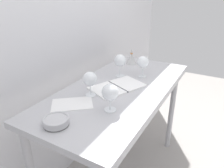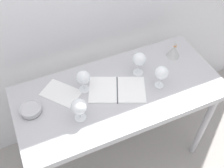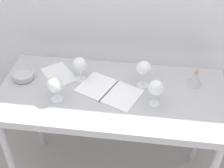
{
  "view_description": "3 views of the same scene",
  "coord_description": "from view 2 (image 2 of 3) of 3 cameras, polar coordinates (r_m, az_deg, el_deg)",
  "views": [
    {
      "loc": [
        -1.24,
        -0.65,
        1.55
      ],
      "look_at": [
        -0.08,
        0.01,
        0.95
      ],
      "focal_mm": 34.27,
      "sensor_mm": 36.0,
      "label": 1
    },
    {
      "loc": [
        -0.51,
        -1.04,
        2.28
      ],
      "look_at": [
        -0.04,
        0.03,
        0.95
      ],
      "focal_mm": 43.2,
      "sensor_mm": 36.0,
      "label": 2
    },
    {
      "loc": [
        0.19,
        -1.42,
        2.13
      ],
      "look_at": [
        0.0,
        -0.0,
        0.96
      ],
      "focal_mm": 49.55,
      "sensor_mm": 36.0,
      "label": 3
    }
  ],
  "objects": [
    {
      "name": "wine_glass_far_right",
      "position": [
        1.83,
        5.79,
        5.13
      ],
      "size": [
        0.1,
        0.1,
        0.18
      ],
      "color": "white",
      "rests_on": "steel_counter"
    },
    {
      "name": "wine_glass_near_left",
      "position": [
        1.59,
        -7.02,
        -4.85
      ],
      "size": [
        0.1,
        0.1,
        0.16
      ],
      "color": "white",
      "rests_on": "steel_counter"
    },
    {
      "name": "tasting_bowl",
      "position": [
        1.75,
        -16.83,
        -5.16
      ],
      "size": [
        0.14,
        0.14,
        0.04
      ],
      "color": "#4C4C4C",
      "rests_on": "steel_counter"
    },
    {
      "name": "decanter_funnel",
      "position": [
        2.05,
        12.98,
        6.8
      ],
      "size": [
        0.1,
        0.1,
        0.14
      ],
      "color": "#BABABA",
      "rests_on": "steel_counter"
    },
    {
      "name": "ground_plane",
      "position": [
        2.56,
        1.16,
        -14.25
      ],
      "size": [
        6.0,
        6.0,
        0.0
      ],
      "primitive_type": "plane",
      "color": "#9C9792"
    },
    {
      "name": "open_notebook",
      "position": [
        1.8,
        1.09,
        -1.17
      ],
      "size": [
        0.43,
        0.36,
        0.01
      ],
      "rotation": [
        0.0,
        0.0,
        -0.41
      ],
      "color": "white",
      "rests_on": "steel_counter"
    },
    {
      "name": "wine_glass_far_left",
      "position": [
        1.73,
        -6.13,
        1.3
      ],
      "size": [
        0.09,
        0.09,
        0.16
      ],
      "color": "white",
      "rests_on": "steel_counter"
    },
    {
      "name": "wine_glass_near_right",
      "position": [
        1.77,
        10.4,
        2.25
      ],
      "size": [
        0.09,
        0.09,
        0.17
      ],
      "color": "white",
      "rests_on": "steel_counter"
    },
    {
      "name": "tasting_sheet_upper",
      "position": [
        1.81,
        -10.75,
        -1.87
      ],
      "size": [
        0.28,
        0.29,
        0.0
      ],
      "primitive_type": "cube",
      "rotation": [
        0.0,
        0.0,
        0.69
      ],
      "color": "white",
      "rests_on": "steel_counter"
    },
    {
      "name": "steel_counter",
      "position": [
        1.88,
        1.61,
        -3.36
      ],
      "size": [
        1.4,
        0.65,
        0.9
      ],
      "color": "#B1B1B6",
      "rests_on": "ground_plane"
    }
  ]
}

